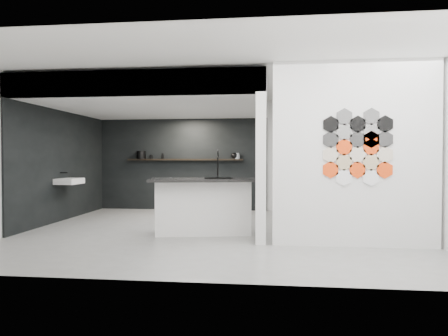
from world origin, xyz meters
The scene contains 17 objects.
floor centered at (0.00, 0.00, -0.01)m, with size 7.00×6.00×0.01m, color slate.
partition_panel centered at (2.23, -1.00, 1.40)m, with size 2.45×0.15×2.80m, color silver.
bay_clad_back centered at (-1.30, 2.97, 1.18)m, with size 4.40×0.04×2.35m, color black.
bay_clad_left centered at (-3.47, 1.00, 1.18)m, with size 0.04×4.00×2.35m, color black.
bulkhead centered at (-1.30, 1.00, 2.55)m, with size 4.40×4.00×0.40m, color silver.
corner_column centered at (0.82, -1.00, 1.18)m, with size 0.16×0.16×2.35m, color silver.
fascia_beam centered at (-1.30, -0.92, 2.55)m, with size 4.40×0.16×0.40m, color silver.
wall_basin centered at (-3.24, 0.80, 0.85)m, with size 0.40×0.60×0.12m, color silver.
display_shelf centered at (-1.20, 2.87, 1.30)m, with size 3.00×0.15×0.04m, color black.
kitchen_island centered at (-0.21, -0.25, 0.50)m, with size 1.97×1.13×1.49m.
stockpot centered at (-2.35, 2.87, 1.42)m, with size 0.25×0.25×0.20m, color black.
kettle centered at (0.09, 2.87, 1.40)m, with size 0.19×0.19×0.16m, color black.
glass_bowl centered at (0.15, 2.87, 1.37)m, with size 0.14×0.14×0.10m, color gray.
glass_vase centered at (0.15, 2.87, 1.39)m, with size 0.11×0.11×0.15m, color gray.
bottle_dark centered at (-1.79, 2.87, 1.39)m, with size 0.05×0.05×0.14m, color black.
utensil_cup centered at (-2.09, 2.87, 1.37)m, with size 0.08×0.08×0.10m, color black.
hex_tile_cluster centered at (2.26, -1.09, 1.50)m, with size 1.04×0.02×1.16m.
Camera 1 is at (0.93, -7.19, 1.33)m, focal length 32.00 mm.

